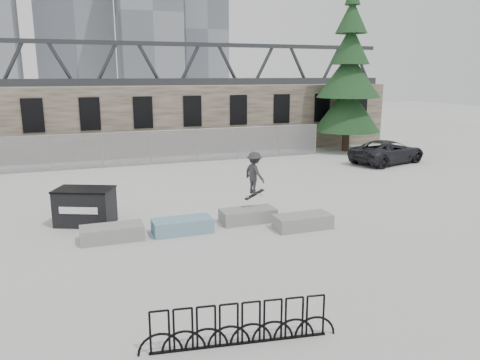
# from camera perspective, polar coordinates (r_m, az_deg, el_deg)

# --- Properties ---
(ground) EXTENTS (120.00, 120.00, 0.00)m
(ground) POSITION_cam_1_polar(r_m,az_deg,el_deg) (16.50, -3.59, -5.92)
(ground) COLOR beige
(ground) RESTS_ON ground
(stone_wall) EXTENTS (36.00, 2.58, 4.50)m
(stone_wall) POSITION_cam_1_polar(r_m,az_deg,el_deg) (31.69, -12.02, 7.06)
(stone_wall) COLOR brown
(stone_wall) RESTS_ON ground
(chainlink_fence) EXTENTS (22.06, 0.06, 2.02)m
(chainlink_fence) POSITION_cam_1_polar(r_m,az_deg,el_deg) (28.17, -10.82, 3.92)
(chainlink_fence) COLOR gray
(chainlink_fence) RESTS_ON ground
(planter_far_left) EXTENTS (2.00, 0.90, 0.49)m
(planter_far_left) POSITION_cam_1_polar(r_m,az_deg,el_deg) (15.82, -15.33, -6.17)
(planter_far_left) COLOR gray
(planter_far_left) RESTS_ON ground
(planter_center_left) EXTENTS (2.00, 0.90, 0.49)m
(planter_center_left) POSITION_cam_1_polar(r_m,az_deg,el_deg) (16.09, -7.05, -5.48)
(planter_center_left) COLOR teal
(planter_center_left) RESTS_ON ground
(planter_center_right) EXTENTS (2.00, 0.90, 0.49)m
(planter_center_right) POSITION_cam_1_polar(r_m,az_deg,el_deg) (17.09, 0.97, -4.28)
(planter_center_right) COLOR gray
(planter_center_right) RESTS_ON ground
(planter_offset) EXTENTS (2.00, 0.90, 0.49)m
(planter_offset) POSITION_cam_1_polar(r_m,az_deg,el_deg) (16.55, 7.65, -4.98)
(planter_offset) COLOR gray
(planter_offset) RESTS_ON ground
(dumpster) EXTENTS (2.32, 1.92, 1.32)m
(dumpster) POSITION_cam_1_polar(r_m,az_deg,el_deg) (17.64, -18.37, -3.06)
(dumpster) COLOR black
(dumpster) RESTS_ON ground
(bike_rack) EXTENTS (4.01, 0.63, 0.90)m
(bike_rack) POSITION_cam_1_polar(r_m,az_deg,el_deg) (9.71, 0.00, -17.20)
(bike_rack) COLOR black
(bike_rack) RESTS_ON ground
(spruce_tree) EXTENTS (4.54, 4.54, 11.50)m
(spruce_tree) POSITION_cam_1_polar(r_m,az_deg,el_deg) (33.30, 13.11, 11.64)
(spruce_tree) COLOR #38281E
(spruce_tree) RESTS_ON ground
(truss_bridge) EXTENTS (70.00, 3.00, 9.80)m
(truss_bridge) POSITION_cam_1_polar(r_m,az_deg,el_deg) (71.47, -8.49, 11.79)
(truss_bridge) COLOR #2D3033
(truss_bridge) RESTS_ON ground
(suv) EXTENTS (5.46, 3.57, 1.40)m
(suv) POSITION_cam_1_polar(r_m,az_deg,el_deg) (29.63, 17.56, 3.32)
(suv) COLOR black
(suv) RESTS_ON ground
(skateboarder) EXTENTS (0.83, 1.13, 1.75)m
(skateboarder) POSITION_cam_1_polar(r_m,az_deg,el_deg) (17.04, 1.78, 0.84)
(skateboarder) COLOR #2F2E31
(skateboarder) RESTS_ON ground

